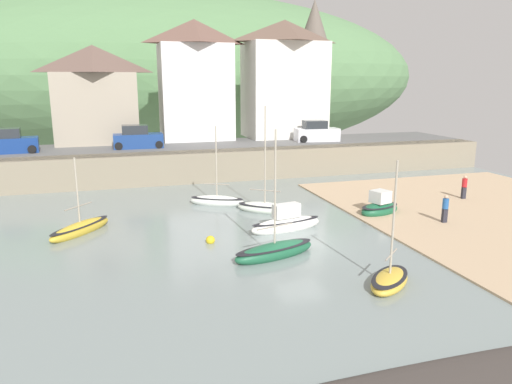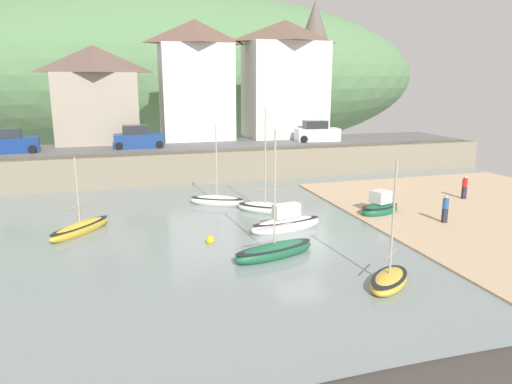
% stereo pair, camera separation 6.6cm
% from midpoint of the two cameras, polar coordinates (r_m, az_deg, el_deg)
% --- Properties ---
extents(ground, '(48.00, 41.00, 0.61)m').
position_cam_midpoint_polar(ground, '(17.41, 21.88, -14.97)').
color(ground, gray).
extents(quay_seawall, '(48.00, 9.40, 2.40)m').
position_cam_midpoint_polar(quay_seawall, '(40.37, -4.00, 3.53)').
color(quay_seawall, gray).
rests_on(quay_seawall, ground).
extents(hillside_backdrop, '(80.00, 44.00, 24.38)m').
position_cam_midpoint_polar(hillside_backdrop, '(77.04, -10.43, 13.30)').
color(hillside_backdrop, '#598453').
rests_on(hillside_backdrop, ground).
extents(waterfront_building_left, '(7.46, 5.19, 8.67)m').
position_cam_midpoint_polar(waterfront_building_left, '(46.58, -18.52, 10.95)').
color(waterfront_building_left, '#A79A86').
rests_on(waterfront_building_left, ground).
extents(waterfront_building_centre, '(6.97, 4.70, 11.14)m').
position_cam_midpoint_polar(waterfront_building_centre, '(47.21, -7.21, 13.04)').
color(waterfront_building_centre, white).
rests_on(waterfront_building_centre, ground).
extents(waterfront_building_right, '(7.90, 5.90, 11.37)m').
position_cam_midpoint_polar(waterfront_building_right, '(49.49, 3.32, 13.23)').
color(waterfront_building_right, white).
rests_on(waterfront_building_right, ground).
extents(church_with_spire, '(3.00, 3.00, 14.05)m').
position_cam_midpoint_polar(church_with_spire, '(55.00, 6.76, 14.69)').
color(church_with_spire, gray).
rests_on(church_with_spire, ground).
extents(sailboat_far_left, '(4.45, 2.35, 6.16)m').
position_cam_midpoint_polar(sailboat_far_left, '(22.68, 2.13, -6.96)').
color(sailboat_far_left, '#1D5D3C').
rests_on(sailboat_far_left, ground).
extents(sailboat_tall_mast, '(3.49, 3.85, 4.32)m').
position_cam_midpoint_polar(sailboat_tall_mast, '(27.70, -20.13, -4.07)').
color(sailboat_tall_mast, gold).
rests_on(sailboat_tall_mast, ground).
extents(fishing_boat_green, '(3.66, 3.18, 6.74)m').
position_cam_midpoint_polar(fishing_boat_green, '(30.23, 1.00, -1.82)').
color(fishing_boat_green, white).
rests_on(fishing_boat_green, ground).
extents(rowboat_small_beached, '(3.72, 2.62, 5.40)m').
position_cam_midpoint_polar(rowboat_small_beached, '(31.99, -4.70, -1.01)').
color(rowboat_small_beached, white).
rests_on(rowboat_small_beached, ground).
extents(sailboat_blue_trim, '(4.36, 1.67, 1.72)m').
position_cam_midpoint_polar(sailboat_blue_trim, '(26.51, 3.52, -3.70)').
color(sailboat_blue_trim, white).
rests_on(sailboat_blue_trim, ground).
extents(sailboat_white_hull, '(2.99, 2.88, 5.27)m').
position_cam_midpoint_polar(sailboat_white_hull, '(20.39, 15.43, -9.97)').
color(sailboat_white_hull, gold).
rests_on(sailboat_white_hull, ground).
extents(motorboat_with_cabin, '(3.16, 2.23, 1.71)m').
position_cam_midpoint_polar(motorboat_with_cabin, '(30.55, 14.36, -1.81)').
color(motorboat_with_cabin, '#1B5A39').
rests_on(motorboat_with_cabin, ground).
extents(parked_car_near_slipway, '(4.23, 2.05, 1.95)m').
position_cam_midpoint_polar(parked_car_near_slipway, '(43.06, -27.19, 5.20)').
color(parked_car_near_slipway, navy).
rests_on(parked_car_near_slipway, ground).
extents(parked_car_by_wall, '(4.12, 1.82, 1.95)m').
position_cam_midpoint_polar(parked_car_by_wall, '(42.38, -13.89, 6.17)').
color(parked_car_by_wall, navy).
rests_on(parked_car_by_wall, ground).
extents(parked_car_end_of_row, '(4.24, 2.07, 1.95)m').
position_cam_midpoint_polar(parked_car_end_of_row, '(46.19, 7.12, 7.00)').
color(parked_car_end_of_row, silver).
rests_on(parked_car_end_of_row, ground).
extents(person_on_slipway, '(0.34, 0.34, 1.62)m').
position_cam_midpoint_polar(person_on_slipway, '(35.91, 23.38, 0.66)').
color(person_on_slipway, '#282833').
rests_on(person_on_slipway, ground).
extents(person_near_water, '(0.34, 0.34, 1.62)m').
position_cam_midpoint_polar(person_near_water, '(29.48, 21.43, -1.72)').
color(person_near_water, '#282833').
rests_on(person_near_water, ground).
extents(mooring_buoy, '(0.46, 0.46, 0.46)m').
position_cam_midpoint_polar(mooring_buoy, '(24.69, -5.50, -5.69)').
color(mooring_buoy, yellow).
rests_on(mooring_buoy, ground).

